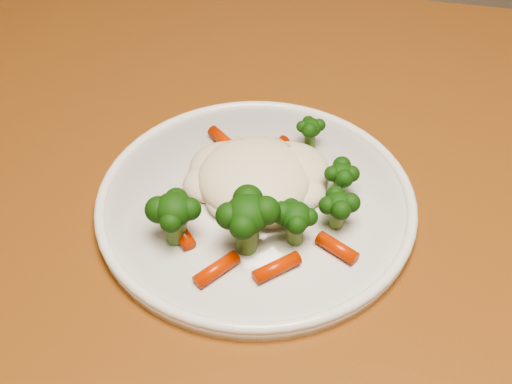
{
  "coord_description": "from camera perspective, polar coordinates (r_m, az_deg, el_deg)",
  "views": [
    {
      "loc": [
        -0.37,
        -0.15,
        1.17
      ],
      "look_at": [
        -0.35,
        0.26,
        0.77
      ],
      "focal_mm": 45.0,
      "sensor_mm": 36.0,
      "label": 1
    }
  ],
  "objects": [
    {
      "name": "meal",
      "position": [
        0.56,
        0.1,
        0.51
      ],
      "size": [
        0.19,
        0.2,
        0.05
      ],
      "color": "#F6E7C4",
      "rests_on": "plate"
    },
    {
      "name": "plate",
      "position": [
        0.59,
        0.0,
        -0.96
      ],
      "size": [
        0.29,
        0.29,
        0.01
      ],
      "primitive_type": "cylinder",
      "color": "white",
      "rests_on": "dining_table"
    },
    {
      "name": "dining_table",
      "position": [
        0.68,
        8.74,
        -6.15
      ],
      "size": [
        1.36,
        1.08,
        0.75
      ],
      "rotation": [
        0.0,
        0.0,
        -0.26
      ],
      "color": "brown",
      "rests_on": "ground"
    }
  ]
}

